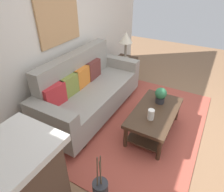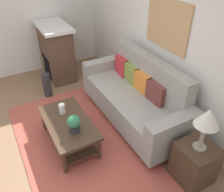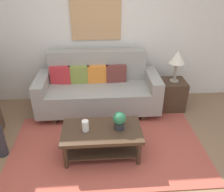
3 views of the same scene
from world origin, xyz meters
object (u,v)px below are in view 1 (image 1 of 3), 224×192
Objects in this scene: throw_pillow_olive at (70,86)px; framed_painting at (59,20)px; coffee_table at (154,117)px; throw_pillow_crimson at (55,96)px; tabletop_vase at (151,114)px; side_table at (125,70)px; couch at (89,91)px; throw_pillow_maroon at (93,70)px; potted_plant_tabletop at (161,95)px; table_lamp at (126,39)px; throw_pillow_orange at (82,77)px.

throw_pillow_olive is 0.41× the size of framed_painting.
framed_painting is (-0.03, 1.65, 1.25)m from coffee_table.
framed_painting is at bearing 27.07° from throw_pillow_crimson.
side_table is at bearing 36.53° from tabletop_vase.
throw_pillow_olive is (-0.33, 0.13, 0.25)m from couch.
framed_painting is at bearing 134.37° from throw_pillow_maroon.
couch is at bearing -159.28° from throw_pillow_maroon.
table_lamp reaches higher than potted_plant_tabletop.
throw_pillow_orange is (0.67, 0.00, 0.00)m from throw_pillow_crimson.
framed_painting is at bearing 99.37° from potted_plant_tabletop.
throw_pillow_olive is 1.75m from table_lamp.
potted_plant_tabletop is 1.94m from framed_painting.
throw_pillow_maroon is (1.00, 0.00, 0.00)m from throw_pillow_crimson.
couch is at bearing 91.33° from coffee_table.
throw_pillow_crimson is 1.16m from framed_painting.
throw_pillow_orange is at bearing -90.00° from framed_painting.
tabletop_vase is at bearing -96.63° from framed_painting.
throw_pillow_maroon is at bearing 87.21° from potted_plant_tabletop.
coffee_table is at bearing -103.14° from throw_pillow_maroon.
throw_pillow_maroon is at bearing 0.00° from throw_pillow_crimson.
couch is 1.19m from coffee_table.
tabletop_vase is 1.97m from side_table.
throw_pillow_crimson is 1.37× the size of potted_plant_tabletop.
throw_pillow_orange reaches higher than side_table.
throw_pillow_crimson is (-0.67, 0.13, 0.25)m from couch.
throw_pillow_olive is 0.63× the size of table_lamp.
throw_pillow_maroon reaches higher than side_table.
couch is at bearing -20.72° from throw_pillow_olive.
couch is at bearing -90.00° from framed_painting.
throw_pillow_orange is (0.00, 0.13, 0.25)m from couch.
framed_painting is (-0.00, 0.47, 1.14)m from couch.
framed_painting reaches higher than potted_plant_tabletop.
throw_pillow_orange is at bearing 91.20° from coffee_table.
throw_pillow_maroon is 2.30× the size of tabletop_vase.
side_table is at bearing -8.10° from throw_pillow_maroon.
table_lamp is (1.11, 1.15, 0.42)m from potted_plant_tabletop.
table_lamp is (1.38, -0.15, 0.31)m from throw_pillow_orange.
throw_pillow_orange and throw_pillow_maroon have the same top height.
coffee_table is 0.29m from tabletop_vase.
coffee_table is at bearing -74.61° from throw_pillow_olive.
coffee_table is at bearing -62.09° from throw_pillow_crimson.
coffee_table is 2.07m from framed_painting.
table_lamp reaches higher than couch.
throw_pillow_crimson reaches higher than potted_plant_tabletop.
side_table is at bearing -90.00° from table_lamp.
throw_pillow_crimson and throw_pillow_orange have the same top height.
coffee_table is (0.36, -1.31, -0.37)m from throw_pillow_olive.
coffee_table is at bearing -89.05° from framed_painting.
table_lamp reaches higher than side_table.
tabletop_vase is at bearing -178.37° from potted_plant_tabletop.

